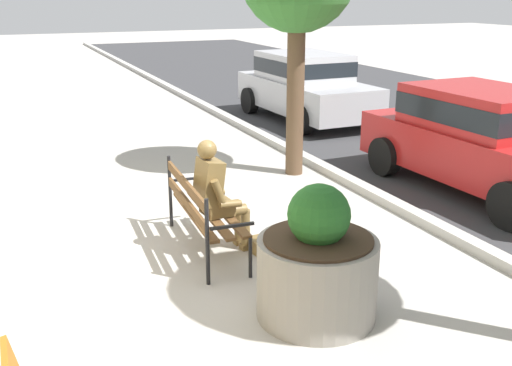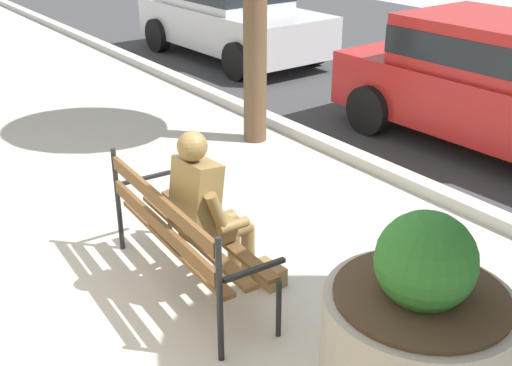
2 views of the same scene
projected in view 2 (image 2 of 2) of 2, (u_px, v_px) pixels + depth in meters
The scene contains 7 objects.
ground_plane at pixel (199, 293), 5.03m from camera, with size 80.00×80.00×0.00m, color #ADA8A0.
curb_stone at pixel (439, 193), 6.55m from camera, with size 60.00×0.20×0.12m, color #B2AFA8.
park_bench at pixel (180, 230), 4.84m from camera, with size 1.83×0.63×0.95m.
bronze_statue_seated at pixel (213, 215), 4.80m from camera, with size 0.62×0.80×1.37m.
concrete_planter at pixel (416, 336), 3.76m from camera, with size 1.13×1.13×1.31m.
parked_car_silver at pixel (230, 13), 11.83m from camera, with size 4.15×2.02×1.56m.
parked_car_red at pixel (501, 81), 7.56m from camera, with size 4.15×2.02×1.56m.
Camera 2 is at (3.67, -2.10, 2.89)m, focal length 44.55 mm.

